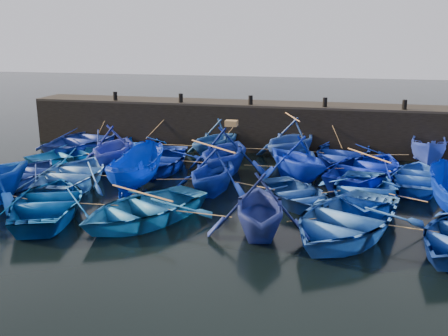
% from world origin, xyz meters
% --- Properties ---
extents(ground, '(120.00, 120.00, 0.00)m').
position_xyz_m(ground, '(0.00, 0.00, 0.00)').
color(ground, black).
rests_on(ground, ground).
extents(quay_wall, '(26.00, 2.50, 2.50)m').
position_xyz_m(quay_wall, '(0.00, 10.50, 1.25)').
color(quay_wall, black).
rests_on(quay_wall, ground).
extents(quay_top, '(26.00, 2.50, 0.12)m').
position_xyz_m(quay_top, '(0.00, 10.50, 2.56)').
color(quay_top, black).
rests_on(quay_top, quay_wall).
extents(bollard_0, '(0.24, 0.24, 0.50)m').
position_xyz_m(bollard_0, '(-8.00, 9.60, 2.87)').
color(bollard_0, black).
rests_on(bollard_0, quay_top).
extents(bollard_1, '(0.24, 0.24, 0.50)m').
position_xyz_m(bollard_1, '(-4.00, 9.60, 2.87)').
color(bollard_1, black).
rests_on(bollard_1, quay_top).
extents(bollard_2, '(0.24, 0.24, 0.50)m').
position_xyz_m(bollard_2, '(0.00, 9.60, 2.87)').
color(bollard_2, black).
rests_on(bollard_2, quay_top).
extents(bollard_3, '(0.24, 0.24, 0.50)m').
position_xyz_m(bollard_3, '(4.00, 9.60, 2.87)').
color(bollard_3, black).
rests_on(bollard_3, quay_top).
extents(bollard_4, '(0.24, 0.24, 0.50)m').
position_xyz_m(bollard_4, '(8.00, 9.60, 2.87)').
color(bollard_4, black).
rests_on(bollard_4, quay_top).
extents(boat_0, '(4.83, 6.27, 1.20)m').
position_xyz_m(boat_0, '(-9.04, 7.88, 0.60)').
color(boat_0, navy).
rests_on(boat_0, ground).
extents(boat_1, '(3.96, 4.99, 0.93)m').
position_xyz_m(boat_1, '(-5.97, 7.80, 0.46)').
color(boat_1, '#0837D1').
rests_on(boat_1, ground).
extents(boat_2, '(4.66, 4.92, 2.04)m').
position_xyz_m(boat_2, '(-1.52, 7.84, 1.02)').
color(boat_2, navy).
rests_on(boat_2, ground).
extents(boat_3, '(5.24, 5.51, 2.27)m').
position_xyz_m(boat_3, '(2.44, 7.96, 1.14)').
color(boat_3, '#204490').
rests_on(boat_3, ground).
extents(boat_4, '(5.01, 6.22, 1.15)m').
position_xyz_m(boat_4, '(5.03, 7.76, 0.57)').
color(boat_4, navy).
rests_on(boat_4, ground).
extents(boat_5, '(2.30, 4.61, 1.70)m').
position_xyz_m(boat_5, '(9.17, 8.30, 0.85)').
color(boat_5, '#253DA6').
rests_on(boat_5, ground).
extents(boat_6, '(5.01, 5.28, 0.89)m').
position_xyz_m(boat_6, '(-8.40, 4.90, 0.45)').
color(boat_6, blue).
rests_on(boat_6, ground).
extents(boat_7, '(4.05, 4.57, 2.21)m').
position_xyz_m(boat_7, '(-5.76, 4.42, 1.11)').
color(boat_7, '#2332A8').
rests_on(boat_7, ground).
extents(boat_8, '(3.91, 5.30, 1.07)m').
position_xyz_m(boat_8, '(-3.54, 4.57, 0.53)').
color(boat_8, navy).
rests_on(boat_8, ground).
extents(boat_9, '(4.24, 4.79, 2.34)m').
position_xyz_m(boat_9, '(-0.25, 4.47, 1.17)').
color(boat_9, navy).
rests_on(boat_9, ground).
extents(boat_10, '(5.17, 5.21, 2.08)m').
position_xyz_m(boat_10, '(3.05, 4.54, 1.04)').
color(boat_10, '#0925C8').
rests_on(boat_10, ground).
extents(boat_11, '(6.00, 6.79, 1.17)m').
position_xyz_m(boat_11, '(6.13, 4.96, 0.58)').
color(boat_11, '#02159C').
rests_on(boat_11, ground).
extents(boat_12, '(3.97, 5.05, 0.95)m').
position_xyz_m(boat_12, '(8.23, 4.60, 0.48)').
color(boat_12, blue).
rests_on(boat_12, ground).
extents(boat_13, '(3.00, 4.17, 0.86)m').
position_xyz_m(boat_13, '(-8.57, 1.36, 0.43)').
color(boat_13, navy).
rests_on(boat_13, ground).
extents(boat_14, '(4.30, 5.60, 1.08)m').
position_xyz_m(boat_14, '(-6.21, 1.40, 0.54)').
color(boat_14, blue).
rests_on(boat_14, ground).
extents(boat_15, '(1.91, 4.59, 1.75)m').
position_xyz_m(boat_15, '(-3.33, 1.34, 0.87)').
color(boat_15, '#00229E').
rests_on(boat_15, ground).
extents(boat_16, '(3.79, 4.21, 1.95)m').
position_xyz_m(boat_16, '(-0.13, 1.74, 0.98)').
color(boat_16, navy).
rests_on(boat_16, ground).
extents(boat_17, '(4.82, 5.15, 0.87)m').
position_xyz_m(boat_17, '(3.41, 1.05, 0.43)').
color(boat_17, navy).
rests_on(boat_17, ground).
extents(boat_18, '(4.01, 5.43, 1.09)m').
position_xyz_m(boat_18, '(5.88, 1.51, 0.54)').
color(boat_18, '#0F3E95').
rests_on(boat_18, ground).
extents(boat_21, '(5.25, 6.12, 1.07)m').
position_xyz_m(boat_21, '(-5.22, -2.14, 0.54)').
color(boat_21, navy).
rests_on(boat_21, ground).
extents(boat_22, '(5.61, 6.18, 1.05)m').
position_xyz_m(boat_22, '(-1.70, -2.03, 0.52)').
color(boat_22, '#185F9C').
rests_on(boat_22, ground).
extents(boat_23, '(4.04, 4.47, 2.06)m').
position_xyz_m(boat_23, '(2.44, -2.25, 1.03)').
color(boat_23, navy).
rests_on(boat_23, ground).
extents(boat_24, '(6.04, 6.91, 1.19)m').
position_xyz_m(boat_24, '(5.14, -1.74, 0.60)').
color(boat_24, '#2051A7').
rests_on(boat_24, ground).
extents(wooden_crate, '(0.55, 0.45, 0.26)m').
position_xyz_m(wooden_crate, '(0.05, 4.47, 2.47)').
color(wooden_crate, olive).
rests_on(wooden_crate, boat_9).
extents(mooring_ropes, '(18.25, 11.79, 2.10)m').
position_xyz_m(mooring_ropes, '(0.31, 5.12, 0.89)').
color(mooring_ropes, tan).
rests_on(mooring_ropes, ground).
extents(loose_oars, '(10.09, 12.07, 1.28)m').
position_xyz_m(loose_oars, '(1.69, 3.15, 1.64)').
color(loose_oars, '#99724C').
rests_on(loose_oars, ground).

